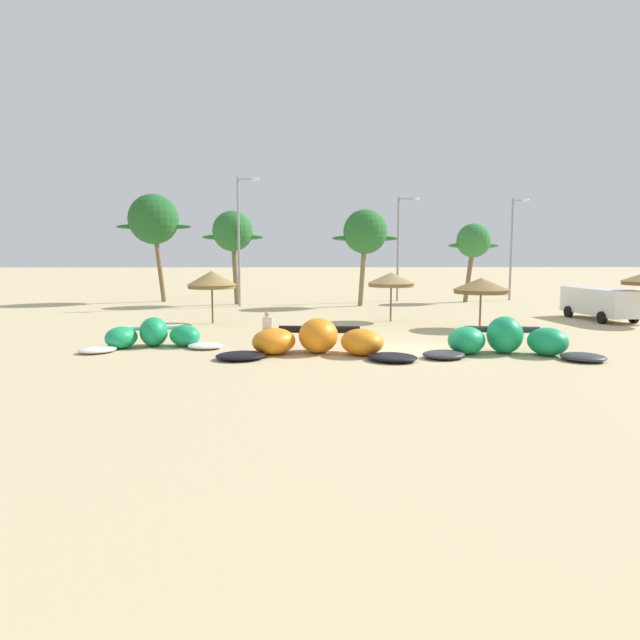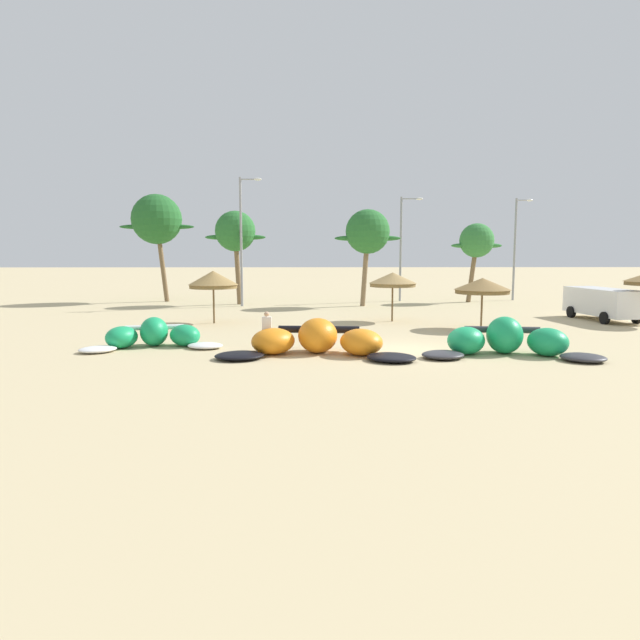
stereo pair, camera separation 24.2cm
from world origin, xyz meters
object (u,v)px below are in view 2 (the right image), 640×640
at_px(palm_center_left, 477,242).
at_px(lamppost_west, 243,235).
at_px(parked_van, 602,301).
at_px(kite_left_of_center, 507,341).
at_px(beach_umbrella_near_palms, 482,286).
at_px(lamppost_east_center, 516,244).
at_px(beach_umbrella_middle, 393,280).
at_px(person_near_kites, 267,332).
at_px(palm_left, 235,232).
at_px(beach_umbrella_near_van, 213,280).
at_px(lamppost_west_center, 403,243).
at_px(kite_far_left, 154,336).
at_px(palm_left_of_gap, 368,232).
at_px(kite_left, 317,341).
at_px(palm_leftmost, 157,220).

height_order(palm_center_left, lamppost_west, lamppost_west).
bearing_deg(parked_van, kite_left_of_center, -130.36).
distance_m(beach_umbrella_near_palms, lamppost_west, 18.88).
distance_m(parked_van, lamppost_west, 23.90).
xyz_separation_m(lamppost_west, lamppost_east_center, (21.71, 4.87, -0.53)).
bearing_deg(beach_umbrella_near_palms, beach_umbrella_middle, 141.18).
relative_size(person_near_kites, palm_center_left, 0.26).
xyz_separation_m(parked_van, palm_center_left, (-3.83, 12.11, 3.66)).
xyz_separation_m(palm_left, palm_center_left, (18.62, 1.46, -0.66)).
height_order(beach_umbrella_near_van, person_near_kites, beach_umbrella_near_van).
distance_m(palm_left, lamppost_east_center, 22.70).
height_order(lamppost_west_center, lamppost_east_center, lamppost_west_center).
distance_m(kite_far_left, beach_umbrella_near_palms, 16.27).
relative_size(beach_umbrella_near_van, palm_left, 0.41).
height_order(beach_umbrella_near_palms, palm_center_left, palm_center_left).
xyz_separation_m(person_near_kites, palm_left_of_gap, (5.91, 19.44, 4.52)).
bearing_deg(beach_umbrella_near_van, lamppost_east_center, 34.02).
distance_m(kite_left, lamppost_west_center, 25.54).
bearing_deg(kite_left_of_center, beach_umbrella_middle, 104.65).
xyz_separation_m(palm_leftmost, palm_left, (6.51, -2.60, -1.05)).
distance_m(kite_left_of_center, beach_umbrella_middle, 11.24).
bearing_deg(palm_left_of_gap, lamppost_west, 179.68).
distance_m(kite_left, palm_center_left, 26.60).
xyz_separation_m(beach_umbrella_near_van, beach_umbrella_near_palms, (14.10, -2.64, -0.20)).
bearing_deg(palm_center_left, beach_umbrella_near_van, -144.50).
xyz_separation_m(kite_left_of_center, beach_umbrella_near_palms, (1.30, 7.43, 1.67)).
relative_size(beach_umbrella_near_palms, palm_left_of_gap, 0.41).
bearing_deg(parked_van, palm_leftmost, 155.42).
height_order(beach_umbrella_middle, palm_left_of_gap, palm_left_of_gap).
bearing_deg(person_near_kites, palm_left_of_gap, 73.08).
bearing_deg(kite_left_of_center, parked_van, 49.64).
relative_size(palm_left, lamppost_east_center, 0.85).
relative_size(beach_umbrella_near_palms, lamppost_west_center, 0.34).
bearing_deg(parked_van, kite_left, -146.98).
distance_m(palm_leftmost, lamppost_west, 8.44).
distance_m(kite_left_of_center, palm_leftmost, 31.76).
bearing_deg(palm_center_left, beach_umbrella_middle, -123.95).
distance_m(person_near_kites, palm_left, 21.87).
bearing_deg(person_near_kites, kite_far_left, 163.38).
bearing_deg(kite_left_of_center, palm_left, 120.98).
relative_size(lamppost_west_center, lamppost_east_center, 1.00).
bearing_deg(lamppost_west, kite_left_of_center, -58.62).
bearing_deg(lamppost_east_center, kite_far_left, -135.55).
relative_size(beach_umbrella_middle, palm_leftmost, 0.33).
height_order(kite_left, beach_umbrella_middle, beach_umbrella_middle).
xyz_separation_m(kite_left_of_center, lamppost_east_center, (9.40, 25.06, 4.07)).
bearing_deg(kite_left, palm_leftmost, 117.10).
distance_m(beach_umbrella_middle, palm_leftmost, 21.95).
distance_m(beach_umbrella_middle, palm_left, 15.33).
distance_m(kite_left_of_center, palm_center_left, 24.21).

